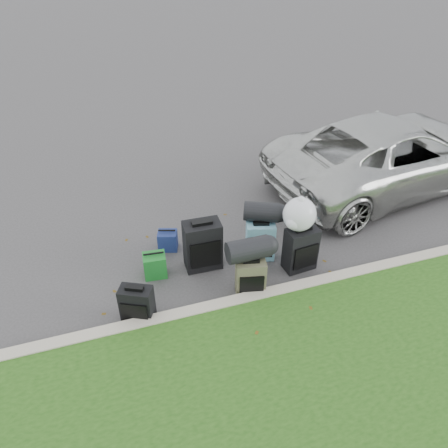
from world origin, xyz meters
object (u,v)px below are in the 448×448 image
object	(u,v)px
suitcase_small_black	(137,304)
tote_navy	(168,240)
suitcase_large_black_right	(301,249)
suv	(391,153)
suitcase_olive	(251,277)
suitcase_teal	(260,241)
suitcase_large_black_left	(203,245)
tote_green	(155,265)

from	to	relation	value
suitcase_small_black	tote_navy	size ratio (longest dim) A/B	1.66
suitcase_small_black	suitcase_large_black_right	distance (m)	2.52
suitcase_large_black_right	tote_navy	world-z (taller)	suitcase_large_black_right
suv	tote_navy	bearing A→B (deg)	90.59
suitcase_small_black	suitcase_olive	size ratio (longest dim) A/B	0.94
suitcase_large_black_right	suitcase_teal	bearing A→B (deg)	133.42
suitcase_large_black_right	suitcase_olive	bearing A→B (deg)	-168.17
suitcase_large_black_left	suitcase_teal	bearing A→B (deg)	-2.29
suitcase_small_black	tote_navy	distance (m)	1.53
suv	tote_green	size ratio (longest dim) A/B	13.24
suv	suitcase_large_black_left	bearing A→B (deg)	99.10
suitcase_large_black_left	suitcase_teal	size ratio (longest dim) A/B	1.26
suitcase_small_black	suitcase_large_black_right	size ratio (longest dim) A/B	0.75
suitcase_olive	suitcase_teal	distance (m)	0.82
suitcase_large_black_left	suitcase_teal	xyz separation A→B (m)	(0.91, -0.07, -0.08)
suitcase_small_black	suitcase_large_black_left	distance (m)	1.37
suitcase_large_black_left	suitcase_large_black_right	bearing A→B (deg)	-17.54
suv	suitcase_olive	size ratio (longest dim) A/B	8.69
suitcase_small_black	suitcase_teal	xyz separation A→B (m)	(2.02, 0.71, 0.05)
suitcase_small_black	suitcase_large_black_right	xyz separation A→B (m)	(2.50, 0.29, 0.09)
suitcase_large_black_right	tote_green	xyz separation A→B (m)	(-2.12, 0.50, -0.17)
suitcase_large_black_left	suitcase_olive	bearing A→B (deg)	-55.88
suv	suitcase_small_black	xyz separation A→B (m)	(-5.24, -2.04, -0.42)
suitcase_olive	suitcase_teal	size ratio (longest dim) A/B	0.90
suv	suitcase_large_black_right	xyz separation A→B (m)	(-2.74, -1.76, -0.33)
tote_navy	suitcase_large_black_left	bearing A→B (deg)	-35.87
tote_navy	suitcase_teal	bearing A→B (deg)	-7.98
suv	suitcase_olive	xyz separation A→B (m)	(-3.65, -2.03, -0.40)
suv	suitcase_large_black_right	size ratio (longest dim) A/B	6.96
suv	tote_green	bearing A→B (deg)	96.47
tote_navy	suitcase_large_black_right	bearing A→B (deg)	-12.63
suv	suitcase_large_black_left	size ratio (longest dim) A/B	6.22
suitcase_small_black	suv	bearing A→B (deg)	47.34
suitcase_large_black_left	suitcase_olive	xyz separation A→B (m)	(0.48, -0.76, -0.11)
suitcase_olive	suitcase_large_black_right	size ratio (longest dim) A/B	0.80
suitcase_large_black_left	tote_navy	world-z (taller)	suitcase_large_black_left
suitcase_olive	suv	bearing A→B (deg)	42.40
suitcase_teal	tote_green	world-z (taller)	suitcase_teal
suv	suitcase_small_black	distance (m)	5.64
suitcase_small_black	tote_green	world-z (taller)	suitcase_small_black
suitcase_teal	tote_navy	xyz separation A→B (m)	(-1.33, 0.65, -0.15)
suitcase_large_black_left	suitcase_large_black_right	world-z (taller)	suitcase_large_black_left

